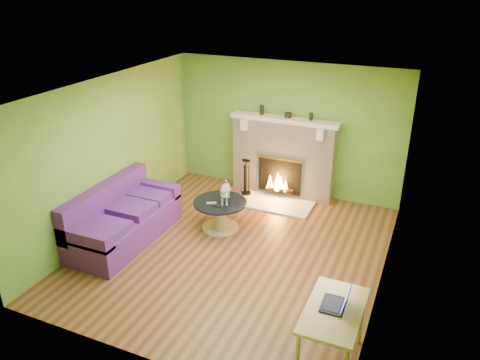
% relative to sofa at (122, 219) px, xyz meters
% --- Properties ---
extents(floor, '(5.00, 5.00, 0.00)m').
position_rel_sofa_xyz_m(floor, '(1.86, 0.40, -0.36)').
color(floor, '#582D19').
rests_on(floor, ground).
extents(ceiling, '(5.00, 5.00, 0.00)m').
position_rel_sofa_xyz_m(ceiling, '(1.86, 0.40, 2.24)').
color(ceiling, white).
rests_on(ceiling, wall_back).
extents(wall_back, '(5.00, 0.00, 5.00)m').
position_rel_sofa_xyz_m(wall_back, '(1.86, 2.90, 0.94)').
color(wall_back, '#54812A').
rests_on(wall_back, floor).
extents(wall_front, '(5.00, 0.00, 5.00)m').
position_rel_sofa_xyz_m(wall_front, '(1.86, -2.10, 0.94)').
color(wall_front, '#54812A').
rests_on(wall_front, floor).
extents(wall_left, '(0.00, 5.00, 5.00)m').
position_rel_sofa_xyz_m(wall_left, '(-0.39, 0.40, 0.94)').
color(wall_left, '#54812A').
rests_on(wall_left, floor).
extents(wall_right, '(0.00, 5.00, 5.00)m').
position_rel_sofa_xyz_m(wall_right, '(4.11, 0.40, 0.94)').
color(wall_right, '#54812A').
rests_on(wall_right, floor).
extents(window_frame, '(0.00, 1.20, 1.20)m').
position_rel_sofa_xyz_m(window_frame, '(4.10, -0.50, 1.19)').
color(window_frame, silver).
rests_on(window_frame, wall_right).
extents(window_pane, '(0.00, 1.06, 1.06)m').
position_rel_sofa_xyz_m(window_pane, '(4.09, -0.50, 1.19)').
color(window_pane, white).
rests_on(window_pane, wall_right).
extents(fireplace, '(2.10, 0.46, 1.58)m').
position_rel_sofa_xyz_m(fireplace, '(1.86, 2.72, 0.41)').
color(fireplace, '#BFB49E').
rests_on(fireplace, floor).
extents(hearth, '(1.50, 0.75, 0.03)m').
position_rel_sofa_xyz_m(hearth, '(1.86, 2.20, -0.35)').
color(hearth, beige).
rests_on(hearth, floor).
extents(mantel, '(2.10, 0.28, 0.08)m').
position_rel_sofa_xyz_m(mantel, '(1.86, 2.70, 1.18)').
color(mantel, beige).
rests_on(mantel, fireplace).
extents(sofa, '(0.94, 2.09, 0.94)m').
position_rel_sofa_xyz_m(sofa, '(0.00, 0.00, 0.00)').
color(sofa, '#4B1B6A').
rests_on(sofa, floor).
extents(coffee_table, '(0.91, 0.91, 0.52)m').
position_rel_sofa_xyz_m(coffee_table, '(1.34, 0.95, -0.07)').
color(coffee_table, tan).
rests_on(coffee_table, floor).
extents(desk, '(0.60, 1.04, 0.77)m').
position_rel_sofa_xyz_m(desk, '(3.81, -1.33, 0.31)').
color(desk, tan).
rests_on(desk, floor).
extents(cat, '(0.39, 0.62, 0.36)m').
position_rel_sofa_xyz_m(cat, '(1.42, 1.00, 0.33)').
color(cat, slate).
rests_on(cat, coffee_table).
extents(remote_silver, '(0.17, 0.12, 0.02)m').
position_rel_sofa_xyz_m(remote_silver, '(1.24, 0.83, 0.16)').
color(remote_silver, gray).
rests_on(remote_silver, coffee_table).
extents(remote_black, '(0.16, 0.06, 0.02)m').
position_rel_sofa_xyz_m(remote_black, '(1.36, 0.77, 0.16)').
color(remote_black, black).
rests_on(remote_black, coffee_table).
extents(laptop, '(0.30, 0.34, 0.25)m').
position_rel_sofa_xyz_m(laptop, '(3.79, -1.28, 0.53)').
color(laptop, black).
rests_on(laptop, desk).
extents(fire_tools, '(0.20, 0.20, 0.74)m').
position_rel_sofa_xyz_m(fire_tools, '(1.23, 2.35, 0.04)').
color(fire_tools, black).
rests_on(fire_tools, hearth).
extents(mantel_vase_left, '(0.08, 0.08, 0.18)m').
position_rel_sofa_xyz_m(mantel_vase_left, '(1.39, 2.73, 1.31)').
color(mantel_vase_left, black).
rests_on(mantel_vase_left, mantel).
extents(mantel_vase_right, '(0.07, 0.07, 0.14)m').
position_rel_sofa_xyz_m(mantel_vase_right, '(2.36, 2.73, 1.29)').
color(mantel_vase_right, black).
rests_on(mantel_vase_right, mantel).
extents(mantel_box, '(0.12, 0.08, 0.10)m').
position_rel_sofa_xyz_m(mantel_box, '(1.92, 2.73, 1.27)').
color(mantel_box, black).
rests_on(mantel_box, mantel).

